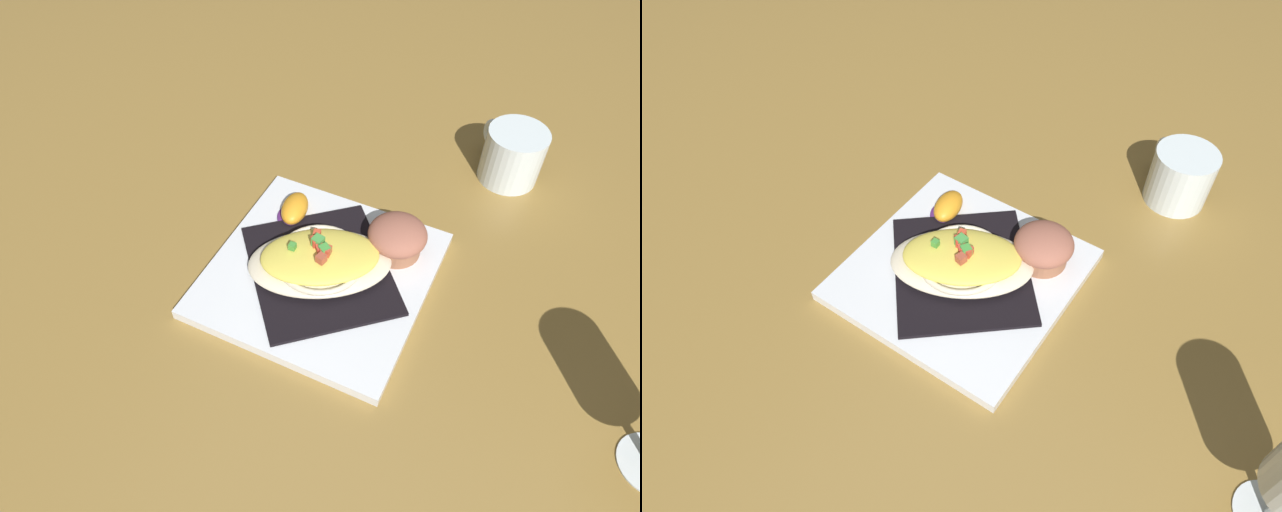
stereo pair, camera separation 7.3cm
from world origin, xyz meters
TOP-DOWN VIEW (x-y plane):
  - ground_plane at (0.00, 0.00)m, footprint 2.60×2.60m
  - square_plate at (0.00, 0.00)m, footprint 0.29×0.29m
  - folded_napkin at (0.00, 0.00)m, footprint 0.26×0.26m
  - gratin_dish at (-0.00, 0.00)m, footprint 0.22×0.19m
  - muffin at (0.07, 0.08)m, footprint 0.08×0.08m
  - orange_garnish at (-0.08, 0.07)m, footprint 0.06×0.07m
  - coffee_mug at (0.16, 0.31)m, footprint 0.11×0.10m

SIDE VIEW (x-z plane):
  - ground_plane at x=0.00m, z-range 0.00..0.00m
  - square_plate at x=0.00m, z-range 0.00..0.02m
  - folded_napkin at x=0.00m, z-range 0.02..0.02m
  - orange_garnish at x=-0.08m, z-range 0.01..0.04m
  - gratin_dish at x=0.00m, z-range 0.01..0.06m
  - coffee_mug at x=0.16m, z-range 0.00..0.08m
  - muffin at x=0.07m, z-range 0.02..0.07m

